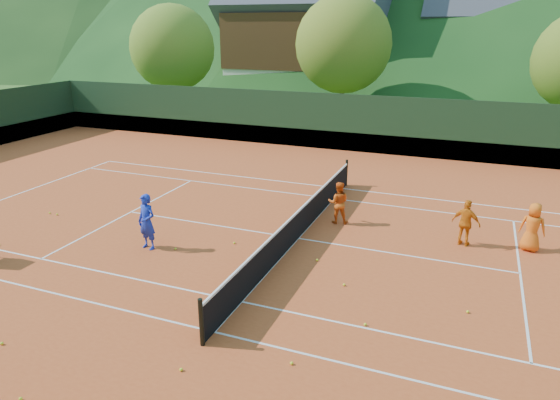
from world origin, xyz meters
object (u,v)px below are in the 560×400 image
at_px(coach, 147,222).
at_px(tennis_net, 298,224).
at_px(chalet_left, 306,34).
at_px(student_a, 338,203).
at_px(student_b, 466,223).
at_px(chalet_mid, 502,43).
at_px(student_c, 532,227).

xyz_separation_m(coach, tennis_net, (3.94, 2.34, -0.35)).
relative_size(coach, chalet_left, 0.12).
height_order(student_a, student_b, student_b).
height_order(student_b, tennis_net, student_b).
bearing_deg(chalet_mid, student_a, -99.16).
relative_size(coach, student_b, 1.17).
height_order(student_b, chalet_left, chalet_left).
height_order(student_c, chalet_left, chalet_left).
bearing_deg(coach, chalet_left, 111.40).
distance_m(coach, tennis_net, 4.60).
bearing_deg(chalet_mid, coach, -105.30).
xyz_separation_m(chalet_left, chalet_mid, (16.00, 4.00, -0.66)).
distance_m(student_a, chalet_left, 30.62).
height_order(student_c, chalet_mid, chalet_mid).
relative_size(student_a, student_c, 0.97).
xyz_separation_m(coach, student_a, (4.74, 4.11, -0.13)).
bearing_deg(student_c, coach, 29.57).
height_order(student_a, chalet_left, chalet_left).
height_order(coach, student_a, coach).
relative_size(student_c, chalet_left, 0.11).
bearing_deg(chalet_mid, student_b, -91.97).
bearing_deg(tennis_net, student_a, 65.65).
bearing_deg(chalet_left, coach, -79.39).
bearing_deg(chalet_left, student_c, -59.41).
bearing_deg(student_c, chalet_left, -50.73).
distance_m(chalet_left, chalet_mid, 16.51).
distance_m(tennis_net, chalet_mid, 34.81).
relative_size(coach, student_a, 1.18).
height_order(student_b, chalet_mid, chalet_mid).
relative_size(student_a, chalet_left, 0.10).
bearing_deg(coach, student_a, 51.68).
xyz_separation_m(student_a, student_b, (4.08, -0.38, 0.01)).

